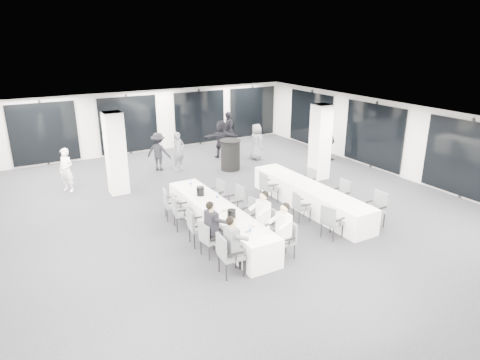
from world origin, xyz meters
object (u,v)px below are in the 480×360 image
object	(u,v)px
standing_guest_h	(328,140)
ice_bucket_near	(231,214)
cocktail_table	(230,155)
standing_guest_a	(178,149)
chair_main_right_near	(287,237)
standing_guest_g	(66,167)
chair_side_right_near	(376,207)
chair_side_right_far	(309,179)
chair_side_left_near	(331,220)
chair_main_right_fourth	(236,201)
standing_guest_d	(229,129)
banquet_table_main	(218,219)
chair_side_right_mid	(342,193)
chair_main_left_mid	(196,225)
chair_main_left_far	(170,202)
chair_main_right_second	(266,223)
chair_main_left_fourth	(180,210)
chair_main_left_near	(227,252)
chair_main_left_second	(208,237)
chair_main_right_mid	(251,213)
chair_main_right_far	(218,192)
ice_bucket_far	(200,191)
standing_guest_f	(222,136)
chair_side_left_mid	(300,205)
chair_side_left_far	(267,185)
standing_guest_e	(256,139)
banquet_table_side	(309,197)
standing_guest_c	(158,149)

from	to	relation	value
standing_guest_h	ice_bucket_near	distance (m)	9.02
cocktail_table	standing_guest_a	world-z (taller)	standing_guest_a
chair_main_right_near	standing_guest_g	distance (m)	8.52
chair_side_right_near	chair_side_right_far	world-z (taller)	chair_side_right_near
chair_side_left_near	chair_side_right_far	size ratio (longest dim) A/B	1.08
chair_main_right_fourth	ice_bucket_near	world-z (taller)	chair_main_right_fourth
standing_guest_d	banquet_table_main	bearing A→B (deg)	21.21
chair_side_left_near	chair_side_right_mid	world-z (taller)	same
chair_main_left_mid	chair_main_right_near	world-z (taller)	chair_main_left_mid
chair_main_left_far	standing_guest_a	distance (m)	4.82
chair_main_right_second	chair_side_left_near	world-z (taller)	chair_side_left_near
chair_side_right_near	chair_side_left_near	bearing A→B (deg)	90.41
chair_main_right_near	standing_guest_h	world-z (taller)	standing_guest_h
chair_main_left_fourth	standing_guest_g	world-z (taller)	standing_guest_g
chair_main_left_near	chair_side_right_mid	xyz separation A→B (m)	(4.92, 1.64, -0.04)
chair_main_left_second	chair_main_right_mid	size ratio (longest dim) A/B	0.96
chair_main_right_far	ice_bucket_far	size ratio (longest dim) A/B	3.33
chair_side_right_near	standing_guest_g	xyz separation A→B (m)	(-7.13, 7.39, 0.29)
chair_main_left_second	chair_main_right_mid	distance (m)	1.80
chair_main_right_second	standing_guest_f	world-z (taller)	standing_guest_f
ice_bucket_far	banquet_table_main	bearing A→B (deg)	-87.74
cocktail_table	chair_main_left_second	xyz separation A→B (m)	(-3.87, -5.96, -0.10)
chair_main_left_fourth	chair_side_left_mid	xyz separation A→B (m)	(3.26, -1.22, -0.08)
chair_main_right_fourth	standing_guest_a	distance (m)	5.37
chair_side_left_far	chair_side_right_far	world-z (taller)	chair_side_left_far
chair_main_left_mid	standing_guest_f	xyz separation A→B (m)	(4.40, 7.00, 0.39)
chair_main_right_near	ice_bucket_far	distance (m)	3.24
chair_main_right_mid	chair_side_left_mid	size ratio (longest dim) A/B	1.08
chair_side_right_mid	standing_guest_a	distance (m)	6.94
cocktail_table	chair_main_right_far	bearing A→B (deg)	-124.48
chair_main_right_second	standing_guest_h	world-z (taller)	standing_guest_h
chair_main_left_far	standing_guest_e	world-z (taller)	standing_guest_e
chair_main_right_near	chair_main_right_fourth	size ratio (longest dim) A/B	0.88
chair_main_left_far	chair_main_right_second	size ratio (longest dim) A/B	0.99
cocktail_table	chair_side_left_near	size ratio (longest dim) A/B	1.29
banquet_table_side	chair_main_left_far	xyz separation A→B (m)	(-4.08, 1.40, 0.15)
chair_side_right_far	standing_guest_f	xyz separation A→B (m)	(-0.50, 5.46, 0.45)
chair_main_left_far	standing_guest_d	bearing A→B (deg)	151.93
chair_main_left_mid	chair_side_right_far	distance (m)	5.15
chair_side_right_far	standing_guest_a	distance (m)	5.50
chair_side_right_near	chair_side_right_mid	bearing A→B (deg)	1.49
banquet_table_main	standing_guest_d	distance (m)	8.72
banquet_table_side	ice_bucket_near	distance (m)	3.49
chair_main_right_mid	ice_bucket_far	xyz separation A→B (m)	(-0.87, 1.43, 0.35)
chair_main_left_second	chair_main_left_far	xyz separation A→B (m)	(-0.00, 2.60, 0.01)
chair_main_left_mid	standing_guest_c	xyz separation A→B (m)	(1.36, 6.58, 0.31)
chair_main_left_near	chair_main_right_far	xyz separation A→B (m)	(1.66, 3.73, -0.09)
chair_side_left_mid	chair_main_left_mid	bearing A→B (deg)	-82.74
chair_main_left_near	chair_main_left_second	bearing A→B (deg)	-176.07
chair_main_left_fourth	chair_side_left_near	world-z (taller)	chair_main_left_fourth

